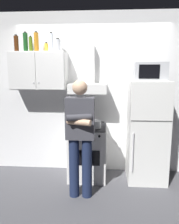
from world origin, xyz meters
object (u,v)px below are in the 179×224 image
bottle_vodka_clear (51,42)px  bottle_canister_steel (58,45)px  refrigerator (147,132)px  person_standing (80,135)px  bottle_olive_oil (31,44)px  bottle_spice_jar (46,47)px  upper_cabinet (39,71)px  bottle_wine_green (26,42)px  stove_oven (88,152)px  microwave (150,71)px  bottle_liquor_amber (36,42)px  range_hood (88,80)px  cooking_pot (95,124)px  bottle_rum_dark (16,44)px

bottle_vodka_clear → bottle_canister_steel: bearing=-1.1°
bottle_canister_steel → bottle_vodka_clear: size_ratio=0.70×
refrigerator → person_standing: bearing=-148.8°
bottle_olive_oil → bottle_spice_jar: 0.25m
upper_cabinet → bottle_wine_green: 0.50m
stove_oven → refrigerator: bearing=0.0°
bottle_canister_steel → bottle_spice_jar: (-0.19, -0.00, -0.03)m
microwave → bottle_liquor_amber: size_ratio=1.55×
person_standing → bottle_olive_oil: bearing=140.6°
bottle_olive_oil → stove_oven: bearing=-6.3°
bottle_olive_oil → upper_cabinet: bearing=12.5°
stove_oven → person_standing: (-0.05, -0.61, 0.47)m
range_hood → bottle_spice_jar: (-0.67, 0.03, 0.52)m
bottle_liquor_amber → bottle_vodka_clear: bottle_liquor_amber is taller
bottle_liquor_amber → range_hood: bearing=0.4°
upper_cabinet → cooking_pot: upper_cabinet is taller
range_hood → bottle_rum_dark: 1.29m
bottle_spice_jar → person_standing: bearing=-50.7°
cooking_pot → bottle_rum_dark: 1.80m
cooking_pot → bottle_liquor_amber: size_ratio=0.90×
stove_oven → bottle_rum_dark: (-1.15, 0.11, 1.74)m
refrigerator → bottle_vodka_clear: (-1.54, 0.16, 1.39)m
cooking_pot → bottle_rum_dark: bottle_rum_dark is taller
refrigerator → upper_cabinet: bearing=175.9°
person_standing → cooking_pot: size_ratio=5.88×
bottle_wine_green → bottle_canister_steel: bearing=0.7°
refrigerator → bottle_canister_steel: bearing=173.8°
upper_cabinet → range_hood: size_ratio=1.20×
stove_oven → cooking_pot: (0.13, -0.12, 0.50)m
microwave → bottle_spice_jar: (-1.62, 0.14, 0.38)m
refrigerator → bottle_liquor_amber: bottle_liquor_amber is taller
cooking_pot → bottle_olive_oil: size_ratio=1.16×
microwave → bottle_wine_green: 2.02m
range_hood → bottle_canister_steel: bearing=176.4°
refrigerator → bottle_vodka_clear: 2.09m
range_hood → person_standing: (-0.05, -0.73, -0.70)m
stove_oven → microwave: (0.95, 0.02, 1.31)m
upper_cabinet → range_hood: 0.81m
stove_oven → bottle_spice_jar: bearing=167.0°
upper_cabinet → stove_oven: bearing=-8.9°
bottle_canister_steel → microwave: bearing=-5.5°
refrigerator → bottle_spice_jar: (-1.62, 0.15, 1.32)m
person_standing → bottle_vodka_clear: size_ratio=5.43×
refrigerator → microwave: microwave is taller
microwave → bottle_spice_jar: size_ratio=3.21×
stove_oven → bottle_olive_oil: size_ratio=3.64×
stove_oven → cooking_pot: 0.53m
stove_oven → bottle_canister_steel: size_ratio=4.13×
upper_cabinet → bottle_spice_jar: size_ratio=6.02×
cooking_pot → bottle_wine_green: bearing=166.7°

